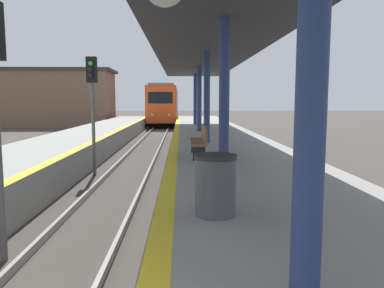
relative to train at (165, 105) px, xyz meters
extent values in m
cube|color=black|center=(0.00, 0.07, -1.94)|extent=(2.43, 17.92, 0.55)
cube|color=maroon|center=(0.00, 0.07, 0.12)|extent=(2.86, 19.92, 3.57)
cube|color=#E54C19|center=(0.00, -9.81, 0.12)|extent=(2.80, 0.16, 3.49)
cube|color=black|center=(0.00, -9.87, 0.74)|extent=(2.29, 0.06, 1.07)
cube|color=gray|center=(0.00, 0.07, 2.02)|extent=(2.43, 18.92, 0.24)
sphere|color=white|center=(-0.79, -9.87, -0.86)|extent=(0.18, 0.18, 0.18)
sphere|color=white|center=(0.79, -9.87, -0.86)|extent=(0.18, 0.18, 0.18)
cylinder|color=#595959|center=(-1.23, -31.53, -0.57)|extent=(0.12, 0.12, 3.30)
cube|color=black|center=(-1.23, -31.53, 1.53)|extent=(0.36, 0.20, 0.90)
sphere|color=green|center=(-1.23, -31.66, 1.74)|extent=(0.16, 0.16, 0.16)
sphere|color=black|center=(-1.23, -31.66, 1.53)|extent=(0.16, 0.16, 0.16)
sphere|color=black|center=(-1.23, -31.66, 1.33)|extent=(0.16, 0.16, 0.16)
cylinder|color=navy|center=(2.91, -42.06, 0.57)|extent=(0.25, 0.25, 3.54)
cylinder|color=navy|center=(2.91, -36.20, 0.57)|extent=(0.25, 0.25, 3.54)
cylinder|color=navy|center=(2.91, -30.34, 0.57)|extent=(0.25, 0.25, 3.54)
cylinder|color=navy|center=(2.91, -24.47, 0.57)|extent=(0.25, 0.25, 3.54)
cylinder|color=navy|center=(2.91, -18.61, 0.57)|extent=(0.25, 0.25, 3.54)
cube|color=#2D2D33|center=(2.91, -30.34, 2.44)|extent=(4.08, 29.31, 0.20)
cylinder|color=#4C4C51|center=(2.40, -39.68, -0.79)|extent=(0.59, 0.59, 0.83)
cylinder|color=#262626|center=(2.40, -39.68, -0.34)|extent=(0.62, 0.62, 0.06)
cube|color=brown|center=(2.40, -33.91, -0.76)|extent=(0.44, 1.90, 0.08)
cube|color=brown|center=(2.59, -33.91, -0.50)|extent=(0.06, 1.90, 0.44)
cube|color=#262628|center=(2.40, -34.67, -1.00)|extent=(0.35, 0.08, 0.40)
cube|color=#262628|center=(2.40, -33.15, -1.00)|extent=(0.35, 0.08, 0.40)
cube|color=brown|center=(-12.35, -5.42, 0.58)|extent=(13.91, 5.32, 5.60)
cube|color=#383333|center=(-12.35, -5.42, 3.53)|extent=(14.60, 5.59, 0.30)
camera|label=1|loc=(1.90, -44.95, 0.45)|focal=35.00mm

